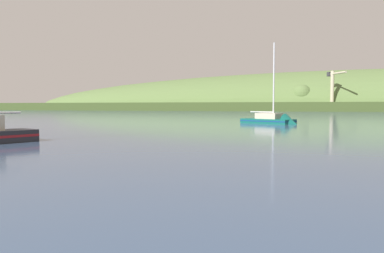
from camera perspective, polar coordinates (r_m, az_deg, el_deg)
name	(u,v)px	position (r m, az deg, el deg)	size (l,w,h in m)	color
far_shoreline_hill	(362,110)	(234.84, 24.88, 2.34)	(589.63, 159.28, 47.19)	#3C4E24
dockside_crane	(332,92)	(189.78, 20.99, 5.05)	(9.39, 11.96, 19.41)	#4C4C51
sailboat_midwater_white	(274,122)	(56.73, 12.66, 0.62)	(9.62, 6.29, 13.74)	#0F564C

